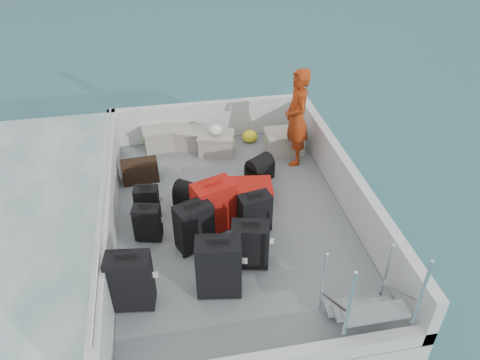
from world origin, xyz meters
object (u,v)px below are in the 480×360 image
Objects in this scene: crate_3 at (284,142)px; passenger at (297,118)px; suitcase_4 at (194,227)px; crate_1 at (191,139)px; crate_2 at (216,144)px; suitcase_5 at (214,207)px; suitcase_8 at (248,192)px; suitcase_2 at (147,202)px; suitcase_1 at (148,223)px; suitcase_3 at (219,268)px; crate_0 at (162,138)px; suitcase_6 at (250,245)px; suitcase_7 at (255,214)px; suitcase_0 at (131,282)px.

passenger is (0.09, -0.30, 0.64)m from crate_3.
suitcase_4 is 2.59m from crate_1.
crate_3 reaches higher than crate_2.
passenger is at bearing 23.31° from suitcase_5.
suitcase_4 is 0.97× the size of suitcase_8.
crate_3 is (2.42, 1.35, -0.06)m from suitcase_2.
crate_2 is (0.41, -0.27, 0.00)m from crate_1.
suitcase_1 is 0.68× the size of suitcase_3.
suitcase_1 is 2.45m from crate_1.
suitcase_3 reaches higher than suitcase_4.
suitcase_3 is 0.86m from suitcase_4.
crate_0 is at bearing -109.80° from passenger.
suitcase_6 reaches higher than suitcase_8.
suitcase_4 is 1.15× the size of suitcase_7.
suitcase_1 is 0.67m from suitcase_4.
suitcase_8 is 1.46m from crate_2.
passenger is (2.73, 2.68, 0.45)m from suitcase_0.
suitcase_3 is at bearing -90.15° from crate_1.
crate_2 is (0.62, 2.31, -0.18)m from suitcase_4.
passenger is (1.05, 1.65, 0.53)m from suitcase_7.
suitcase_5 is at bearing -45.68° from passenger.
suitcase_5 is at bearing 127.80° from suitcase_6.
suitcase_3 is 0.48× the size of passenger.
passenger reaches higher than suitcase_5.
suitcase_5 is at bearing -87.54° from crate_1.
crate_1 is at bearing 73.59° from suitcase_2.
suitcase_6 is 1.14× the size of crate_1.
suitcase_1 is 0.89× the size of suitcase_7.
crate_0 is (0.31, 2.40, -0.09)m from suitcase_1.
suitcase_6 is at bearing -81.52° from crate_1.
suitcase_8 is at bearing 93.13° from suitcase_6.
crate_2 is (0.31, 1.97, -0.21)m from suitcase_5.
crate_2 is (-0.28, 1.43, 0.03)m from suitcase_8.
suitcase_8 is 1.84m from crate_1.
suitcase_3 reaches higher than crate_2.
crate_1 is at bearing 146.39° from crate_2.
suitcase_3 is 1.18m from suitcase_5.
suitcase_8 is at bearing -56.04° from crate_0.
suitcase_2 is (0.00, 0.50, -0.02)m from suitcase_1.
suitcase_7 is 1.07× the size of crate_1.
suitcase_3 is at bearing -31.29° from passenger.
suitcase_2 is (0.21, 1.63, -0.14)m from suitcase_0.
suitcase_8 is at bearing 75.19° from suitcase_7.
suitcase_5 reaches higher than crate_1.
suitcase_1 is at bearing 119.31° from suitcase_8.
crate_3 is (2.12, -0.55, 0.00)m from crate_0.
crate_1 is 1.66m from crate_3.
suitcase_0 reaches higher than suitcase_6.
suitcase_6 is 1.36m from suitcase_8.
suitcase_4 is 2.70m from crate_0.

